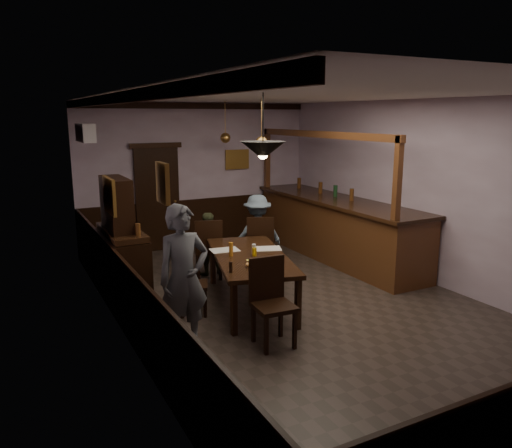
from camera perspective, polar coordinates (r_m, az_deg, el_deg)
room at (r=7.04m, az=5.08°, el=2.18°), size 5.01×8.01×3.01m
dining_table at (r=7.27m, az=-0.67°, el=-4.04°), size 1.54×2.39×0.75m
chair_far_left at (r=8.43m, az=-5.43°, el=-2.59°), size 0.57×0.57×1.04m
chair_far_right at (r=8.58m, az=0.47°, el=-2.21°), size 0.61×0.61×1.06m
chair_near at (r=6.08m, az=1.70°, el=-8.38°), size 0.49×0.49×1.06m
chair_side at (r=7.03m, az=-7.79°, el=-6.40°), size 0.51×0.51×0.90m
person_standing at (r=5.89m, az=-8.28°, el=-6.17°), size 0.68×0.49×1.75m
person_seated_left at (r=8.71m, az=-5.63°, el=-2.25°), size 0.57×0.46×1.10m
person_seated_right at (r=8.83m, az=0.16°, el=-1.07°), size 0.95×0.62×1.38m
newspaper_left at (r=7.51m, az=-3.61°, el=-2.99°), size 0.45×0.35×0.01m
newspaper_right at (r=7.57m, az=1.27°, el=-2.83°), size 0.50×0.43×0.01m
napkin at (r=6.97m, az=-0.35°, el=-4.18°), size 0.18×0.18×0.00m
saucer at (r=6.82m, az=2.46°, el=-4.55°), size 0.15×0.15×0.01m
coffee_cup at (r=6.82m, az=2.56°, el=-4.16°), size 0.10×0.10×0.07m
pastry_plate at (r=6.76m, az=-0.15°, el=-4.66°), size 0.22×0.22×0.01m
pastry_ring_a at (r=6.67m, az=-0.66°, el=-4.66°), size 0.13×0.13×0.04m
pastry_ring_b at (r=6.70m, az=-0.05°, el=-4.56°), size 0.13×0.13×0.04m
soda_can at (r=7.18m, az=-0.18°, el=-3.21°), size 0.07×0.07×0.12m
beer_glass at (r=7.18m, az=-2.87°, el=-2.90°), size 0.06×0.06×0.20m
water_glass at (r=7.27m, az=-0.24°, el=-2.89°), size 0.06×0.06×0.15m
pepper_mill at (r=6.45m, az=-2.90°, el=-4.94°), size 0.04×0.04×0.14m
sideboard at (r=7.67m, az=-15.06°, el=-3.14°), size 0.50×1.41×1.86m
bar_counter at (r=9.79m, az=9.13°, el=-0.31°), size 1.02×4.38×2.45m
door_back at (r=10.33m, az=-11.18°, el=2.71°), size 0.90×0.06×2.10m
ac_unit at (r=8.85m, az=-18.93°, el=9.84°), size 0.20×0.85×0.30m
picture_left_small at (r=4.46m, az=-10.61°, el=4.62°), size 0.04×0.28×0.36m
picture_left_large at (r=6.84m, az=-16.41°, el=3.13°), size 0.04×0.62×0.48m
picture_back at (r=10.88m, az=-2.17°, el=7.39°), size 0.55×0.04×0.42m
pendant_iron at (r=6.21m, az=0.80°, el=8.41°), size 0.56×0.56×0.80m
pendant_brass_mid at (r=8.16m, az=0.63°, el=9.26°), size 0.20×0.20×0.81m
pendant_brass_far at (r=9.93m, az=-3.52°, el=9.79°), size 0.20×0.20×0.81m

